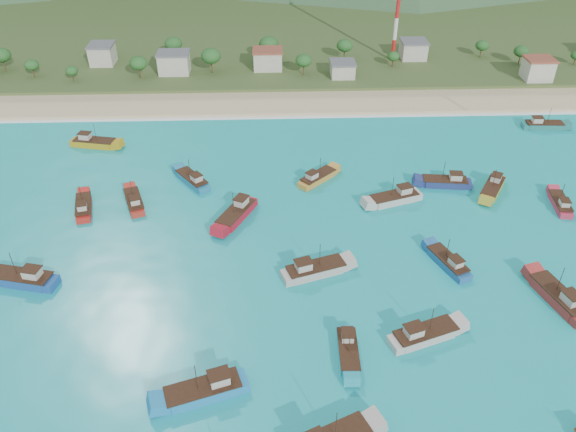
{
  "coord_description": "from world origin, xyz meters",
  "views": [
    {
      "loc": [
        -2.53,
        -72.16,
        66.92
      ],
      "look_at": [
        0.69,
        18.0,
        3.0
      ],
      "focal_mm": 35.0,
      "sensor_mm": 36.0,
      "label": 1
    }
  ],
  "objects_px": {
    "boat_7": "(84,208)",
    "boat_15": "(448,263)",
    "boat_9": "(236,214)",
    "boat_0": "(493,188)",
    "boat_12": "(205,391)",
    "boat_27": "(559,298)",
    "boat_24": "(134,202)",
    "boat_18": "(315,270)",
    "boat_3": "(192,180)",
    "boat_29": "(317,178)",
    "boat_21": "(23,279)",
    "boat_13": "(94,143)",
    "boat_16": "(446,182)",
    "boat_19": "(395,198)",
    "boat_4": "(424,335)",
    "boat_11": "(560,204)",
    "boat_5": "(348,351)",
    "boat_26": "(543,126)"
  },
  "relations": [
    {
      "from": "boat_16",
      "to": "boat_27",
      "type": "distance_m",
      "value": 38.53
    },
    {
      "from": "boat_0",
      "to": "boat_12",
      "type": "bearing_deg",
      "value": 73.64
    },
    {
      "from": "boat_0",
      "to": "boat_24",
      "type": "relative_size",
      "value": 1.02
    },
    {
      "from": "boat_3",
      "to": "boat_27",
      "type": "distance_m",
      "value": 77.26
    },
    {
      "from": "boat_12",
      "to": "boat_26",
      "type": "xyz_separation_m",
      "value": [
        82.26,
        81.51,
        -0.15
      ]
    },
    {
      "from": "boat_7",
      "to": "boat_12",
      "type": "bearing_deg",
      "value": -71.64
    },
    {
      "from": "boat_9",
      "to": "boat_21",
      "type": "distance_m",
      "value": 41.15
    },
    {
      "from": "boat_9",
      "to": "boat_24",
      "type": "height_order",
      "value": "boat_9"
    },
    {
      "from": "boat_5",
      "to": "boat_12",
      "type": "height_order",
      "value": "boat_12"
    },
    {
      "from": "boat_7",
      "to": "boat_9",
      "type": "relative_size",
      "value": 0.85
    },
    {
      "from": "boat_7",
      "to": "boat_15",
      "type": "relative_size",
      "value": 0.98
    },
    {
      "from": "boat_15",
      "to": "boat_24",
      "type": "bearing_deg",
      "value": 137.88
    },
    {
      "from": "boat_21",
      "to": "boat_24",
      "type": "distance_m",
      "value": 28.35
    },
    {
      "from": "boat_4",
      "to": "boat_27",
      "type": "height_order",
      "value": "boat_27"
    },
    {
      "from": "boat_15",
      "to": "boat_19",
      "type": "bearing_deg",
      "value": 82.78
    },
    {
      "from": "boat_12",
      "to": "boat_24",
      "type": "bearing_deg",
      "value": 3.39
    },
    {
      "from": "boat_4",
      "to": "boat_18",
      "type": "bearing_deg",
      "value": -154.42
    },
    {
      "from": "boat_5",
      "to": "boat_11",
      "type": "bearing_deg",
      "value": -140.63
    },
    {
      "from": "boat_9",
      "to": "boat_0",
      "type": "bearing_deg",
      "value": -144.25
    },
    {
      "from": "boat_18",
      "to": "boat_27",
      "type": "relative_size",
      "value": 0.97
    },
    {
      "from": "boat_5",
      "to": "boat_24",
      "type": "bearing_deg",
      "value": -44.65
    },
    {
      "from": "boat_3",
      "to": "boat_29",
      "type": "bearing_deg",
      "value": -36.79
    },
    {
      "from": "boat_12",
      "to": "boat_19",
      "type": "bearing_deg",
      "value": -54.93
    },
    {
      "from": "boat_16",
      "to": "boat_11",
      "type": "bearing_deg",
      "value": -105.83
    },
    {
      "from": "boat_9",
      "to": "boat_29",
      "type": "relative_size",
      "value": 1.29
    },
    {
      "from": "boat_0",
      "to": "boat_26",
      "type": "distance_m",
      "value": 38.2
    },
    {
      "from": "boat_21",
      "to": "boat_3",
      "type": "bearing_deg",
      "value": -25.8
    },
    {
      "from": "boat_29",
      "to": "boat_24",
      "type": "bearing_deg",
      "value": -121.76
    },
    {
      "from": "boat_0",
      "to": "boat_19",
      "type": "relative_size",
      "value": 0.89
    },
    {
      "from": "boat_3",
      "to": "boat_18",
      "type": "xyz_separation_m",
      "value": [
        25.11,
        -31.86,
        0.14
      ]
    },
    {
      "from": "boat_9",
      "to": "boat_13",
      "type": "relative_size",
      "value": 1.04
    },
    {
      "from": "boat_13",
      "to": "boat_12",
      "type": "bearing_deg",
      "value": 35.93
    },
    {
      "from": "boat_12",
      "to": "boat_29",
      "type": "relative_size",
      "value": 1.33
    },
    {
      "from": "boat_3",
      "to": "boat_13",
      "type": "distance_m",
      "value": 32.26
    },
    {
      "from": "boat_9",
      "to": "boat_29",
      "type": "height_order",
      "value": "boat_9"
    },
    {
      "from": "boat_3",
      "to": "boat_18",
      "type": "height_order",
      "value": "boat_18"
    },
    {
      "from": "boat_12",
      "to": "boat_27",
      "type": "height_order",
      "value": "boat_27"
    },
    {
      "from": "boat_19",
      "to": "boat_27",
      "type": "distance_m",
      "value": 38.19
    },
    {
      "from": "boat_7",
      "to": "boat_18",
      "type": "height_order",
      "value": "boat_18"
    },
    {
      "from": "boat_16",
      "to": "boat_26",
      "type": "distance_m",
      "value": 43.13
    },
    {
      "from": "boat_11",
      "to": "boat_19",
      "type": "height_order",
      "value": "boat_19"
    },
    {
      "from": "boat_0",
      "to": "boat_7",
      "type": "height_order",
      "value": "boat_0"
    },
    {
      "from": "boat_4",
      "to": "boat_27",
      "type": "distance_m",
      "value": 25.8
    },
    {
      "from": "boat_15",
      "to": "boat_18",
      "type": "height_order",
      "value": "boat_18"
    },
    {
      "from": "boat_7",
      "to": "boat_5",
      "type": "bearing_deg",
      "value": -52.19
    },
    {
      "from": "boat_26",
      "to": "boat_11",
      "type": "bearing_deg",
      "value": -14.02
    },
    {
      "from": "boat_11",
      "to": "boat_16",
      "type": "bearing_deg",
      "value": 164.99
    },
    {
      "from": "boat_26",
      "to": "boat_27",
      "type": "xyz_separation_m",
      "value": [
        -24.1,
        -64.68,
        0.16
      ]
    },
    {
      "from": "boat_29",
      "to": "boat_15",
      "type": "bearing_deg",
      "value": -8.08
    },
    {
      "from": "boat_7",
      "to": "boat_16",
      "type": "bearing_deg",
      "value": -8.35
    }
  ]
}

